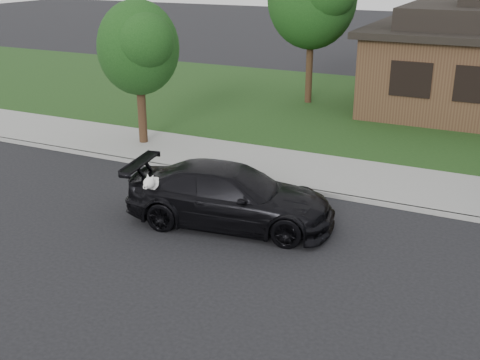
% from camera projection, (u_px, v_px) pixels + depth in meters
% --- Properties ---
extents(ground, '(120.00, 120.00, 0.00)m').
position_uv_depth(ground, '(301.00, 257.00, 12.66)').
color(ground, black).
rests_on(ground, ground).
extents(sidewalk, '(60.00, 3.00, 0.12)m').
position_uv_depth(sidewalk, '(363.00, 179.00, 16.86)').
color(sidewalk, gray).
rests_on(sidewalk, ground).
extents(curb, '(60.00, 0.12, 0.12)m').
position_uv_depth(curb, '(348.00, 198.00, 15.59)').
color(curb, gray).
rests_on(curb, ground).
extents(lawn, '(60.00, 13.00, 0.13)m').
position_uv_depth(lawn, '(416.00, 115.00, 23.60)').
color(lawn, '#193814').
rests_on(lawn, ground).
extents(sedan, '(5.13, 2.73, 1.41)m').
position_uv_depth(sedan, '(230.00, 196.00, 13.99)').
color(sedan, black).
rests_on(sedan, ground).
extents(tree_2, '(2.73, 2.60, 4.59)m').
position_uv_depth(tree_2, '(140.00, 47.00, 18.82)').
color(tree_2, '#332114').
rests_on(tree_2, ground).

